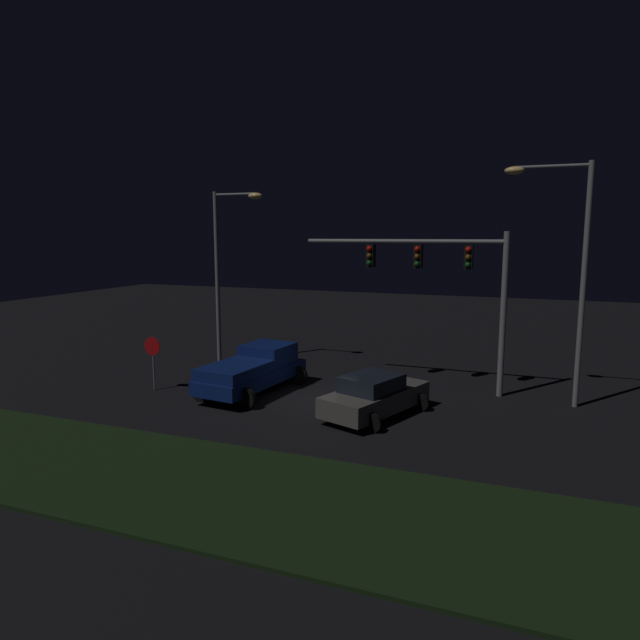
# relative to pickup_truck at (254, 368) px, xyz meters

# --- Properties ---
(ground_plane) EXTENTS (80.00, 80.00, 0.00)m
(ground_plane) POSITION_rel_pickup_truck_xyz_m (2.89, -0.22, -1.00)
(ground_plane) COLOR black
(grass_median) EXTENTS (22.88, 5.28, 0.10)m
(grass_median) POSITION_rel_pickup_truck_xyz_m (2.89, -8.36, -0.95)
(grass_median) COLOR black
(grass_median) RESTS_ON ground_plane
(pickup_truck) EXTENTS (3.29, 5.59, 1.80)m
(pickup_truck) POSITION_rel_pickup_truck_xyz_m (0.00, 0.00, 0.00)
(pickup_truck) COLOR navy
(pickup_truck) RESTS_ON ground_plane
(car_sedan) EXTENTS (3.39, 4.75, 1.51)m
(car_sedan) POSITION_rel_pickup_truck_xyz_m (5.43, -1.26, -0.26)
(car_sedan) COLOR #514C47
(car_sedan) RESTS_ON ground_plane
(traffic_signal_gantry) EXTENTS (8.32, 0.56, 6.50)m
(traffic_signal_gantry) POSITION_rel_pickup_truck_xyz_m (6.97, 2.92, 3.90)
(traffic_signal_gantry) COLOR slate
(traffic_signal_gantry) RESTS_ON ground_plane
(street_lamp_left) EXTENTS (2.61, 0.44, 8.40)m
(street_lamp_left) POSITION_rel_pickup_truck_xyz_m (-3.52, 3.88, 4.27)
(street_lamp_left) COLOR slate
(street_lamp_left) RESTS_ON ground_plane
(street_lamp_right) EXTENTS (3.02, 0.44, 8.95)m
(street_lamp_right) POSITION_rel_pickup_truck_xyz_m (11.56, 2.50, 4.61)
(street_lamp_right) COLOR slate
(street_lamp_right) RESTS_ON ground_plane
(stop_sign) EXTENTS (0.76, 0.08, 2.23)m
(stop_sign) POSITION_rel_pickup_truck_xyz_m (-3.98, -1.33, 0.56)
(stop_sign) COLOR slate
(stop_sign) RESTS_ON ground_plane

